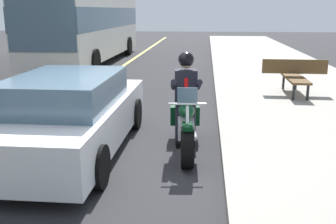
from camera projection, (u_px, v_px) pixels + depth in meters
name	position (u px, v px, depth m)	size (l,w,h in m)	color
ground_plane	(106.00, 154.00, 6.86)	(80.00, 80.00, 0.00)	#28282B
motorcycle_main	(186.00, 125.00, 7.01)	(2.22, 0.70, 1.26)	black
rider_main	(186.00, 91.00, 7.05)	(0.65, 0.58, 1.74)	black
bus_near	(89.00, 22.00, 18.40)	(11.05, 2.70, 3.30)	white
car_silver	(70.00, 114.00, 6.82)	(4.60, 1.92, 1.40)	white
bench_sidewalk	(295.00, 74.00, 10.97)	(1.81, 1.80, 0.95)	brown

